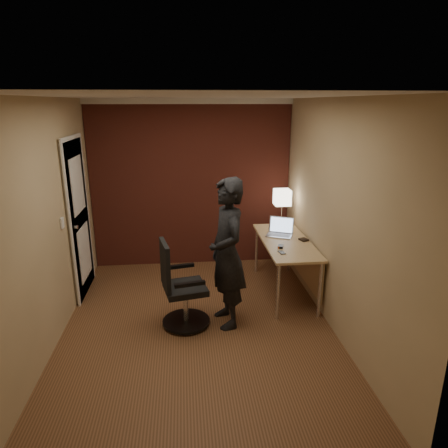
{
  "coord_description": "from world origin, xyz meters",
  "views": [
    {
      "loc": [
        -0.12,
        -3.99,
        2.44
      ],
      "look_at": [
        0.35,
        0.55,
        1.05
      ],
      "focal_mm": 32.0,
      "sensor_mm": 36.0,
      "label": 1
    }
  ],
  "objects_px": {
    "laptop": "(280,230)",
    "person": "(227,254)",
    "wallet": "(304,240)",
    "office_chair": "(180,290)",
    "phone": "(282,252)",
    "mouse": "(281,247)",
    "desk": "(291,249)",
    "desk_lamp": "(282,198)"
  },
  "relations": [
    {
      "from": "laptop",
      "to": "wallet",
      "type": "relative_size",
      "value": 3.71
    },
    {
      "from": "desk_lamp",
      "to": "laptop",
      "type": "distance_m",
      "value": 0.54
    },
    {
      "from": "desk_lamp",
      "to": "office_chair",
      "type": "bearing_deg",
      "value": -137.57
    },
    {
      "from": "wallet",
      "to": "laptop",
      "type": "bearing_deg",
      "value": 133.9
    },
    {
      "from": "desk",
      "to": "office_chair",
      "type": "bearing_deg",
      "value": -153.83
    },
    {
      "from": "desk",
      "to": "wallet",
      "type": "bearing_deg",
      "value": -10.27
    },
    {
      "from": "desk",
      "to": "phone",
      "type": "distance_m",
      "value": 0.51
    },
    {
      "from": "desk",
      "to": "desk_lamp",
      "type": "distance_m",
      "value": 0.83
    },
    {
      "from": "wallet",
      "to": "office_chair",
      "type": "bearing_deg",
      "value": -156.95
    },
    {
      "from": "wallet",
      "to": "desk",
      "type": "bearing_deg",
      "value": 169.73
    },
    {
      "from": "mouse",
      "to": "phone",
      "type": "relative_size",
      "value": 0.87
    },
    {
      "from": "phone",
      "to": "wallet",
      "type": "relative_size",
      "value": 1.05
    },
    {
      "from": "wallet",
      "to": "desk_lamp",
      "type": "bearing_deg",
      "value": 102.06
    },
    {
      "from": "person",
      "to": "phone",
      "type": "bearing_deg",
      "value": 99.2
    },
    {
      "from": "wallet",
      "to": "person",
      "type": "bearing_deg",
      "value": -148.03
    },
    {
      "from": "desk_lamp",
      "to": "office_chair",
      "type": "xyz_separation_m",
      "value": [
        -1.47,
        -1.34,
        -0.71
      ]
    },
    {
      "from": "desk_lamp",
      "to": "wallet",
      "type": "bearing_deg",
      "value": -77.94
    },
    {
      "from": "desk",
      "to": "person",
      "type": "height_order",
      "value": "person"
    },
    {
      "from": "desk",
      "to": "laptop",
      "type": "xyz_separation_m",
      "value": [
        -0.09,
        0.23,
        0.19
      ]
    },
    {
      "from": "phone",
      "to": "person",
      "type": "bearing_deg",
      "value": -167.82
    },
    {
      "from": "office_chair",
      "to": "phone",
      "type": "bearing_deg",
      "value": 12.79
    },
    {
      "from": "mouse",
      "to": "phone",
      "type": "xyz_separation_m",
      "value": [
        -0.03,
        -0.17,
        -0.01
      ]
    },
    {
      "from": "phone",
      "to": "office_chair",
      "type": "bearing_deg",
      "value": -176.05
    },
    {
      "from": "phone",
      "to": "wallet",
      "type": "height_order",
      "value": "wallet"
    },
    {
      "from": "laptop",
      "to": "mouse",
      "type": "height_order",
      "value": "laptop"
    },
    {
      "from": "laptop",
      "to": "person",
      "type": "bearing_deg",
      "value": -131.55
    },
    {
      "from": "laptop",
      "to": "office_chair",
      "type": "height_order",
      "value": "office_chair"
    },
    {
      "from": "phone",
      "to": "wallet",
      "type": "xyz_separation_m",
      "value": [
        0.39,
        0.41,
        0.01
      ]
    },
    {
      "from": "desk",
      "to": "person",
      "type": "distance_m",
      "value": 1.18
    },
    {
      "from": "person",
      "to": "desk",
      "type": "bearing_deg",
      "value": 115.49
    },
    {
      "from": "phone",
      "to": "office_chair",
      "type": "distance_m",
      "value": 1.28
    },
    {
      "from": "desk",
      "to": "phone",
      "type": "height_order",
      "value": "phone"
    },
    {
      "from": "desk_lamp",
      "to": "mouse",
      "type": "relative_size",
      "value": 5.35
    },
    {
      "from": "desk",
      "to": "laptop",
      "type": "distance_m",
      "value": 0.31
    },
    {
      "from": "desk",
      "to": "desk_lamp",
      "type": "height_order",
      "value": "desk_lamp"
    },
    {
      "from": "laptop",
      "to": "wallet",
      "type": "bearing_deg",
      "value": -46.1
    },
    {
      "from": "person",
      "to": "wallet",
      "type": "bearing_deg",
      "value": 110.15
    },
    {
      "from": "desk_lamp",
      "to": "laptop",
      "type": "height_order",
      "value": "desk_lamp"
    },
    {
      "from": "mouse",
      "to": "office_chair",
      "type": "distance_m",
      "value": 1.36
    },
    {
      "from": "person",
      "to": "mouse",
      "type": "bearing_deg",
      "value": 109.62
    },
    {
      "from": "wallet",
      "to": "person",
      "type": "relative_size",
      "value": 0.06
    },
    {
      "from": "mouse",
      "to": "wallet",
      "type": "relative_size",
      "value": 0.91
    }
  ]
}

